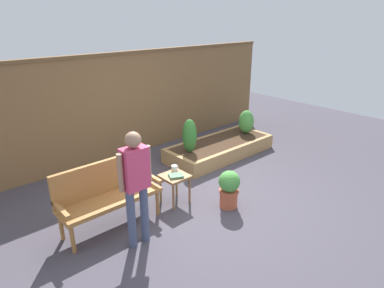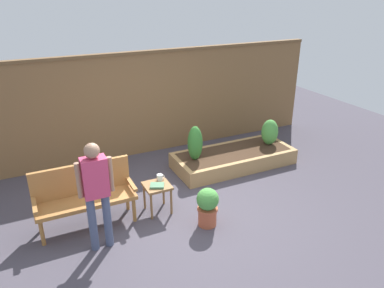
# 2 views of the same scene
# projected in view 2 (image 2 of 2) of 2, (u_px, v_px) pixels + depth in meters

# --- Properties ---
(ground_plane) EXTENTS (14.00, 14.00, 0.00)m
(ground_plane) POSITION_uv_depth(u_px,v_px,m) (187.00, 215.00, 5.83)
(ground_plane) COLOR #47424C
(fence_back) EXTENTS (8.40, 0.14, 2.16)m
(fence_back) POSITION_uv_depth(u_px,v_px,m) (133.00, 105.00, 7.55)
(fence_back) COLOR brown
(fence_back) RESTS_ON ground_plane
(garden_bench) EXTENTS (1.44, 0.48, 0.94)m
(garden_bench) POSITION_uv_depth(u_px,v_px,m) (84.00, 191.00, 5.44)
(garden_bench) COLOR #A87038
(garden_bench) RESTS_ON ground_plane
(side_table) EXTENTS (0.40, 0.40, 0.48)m
(side_table) POSITION_uv_depth(u_px,v_px,m) (157.00, 189.00, 5.78)
(side_table) COLOR olive
(side_table) RESTS_ON ground_plane
(cup_on_table) EXTENTS (0.13, 0.09, 0.10)m
(cup_on_table) POSITION_uv_depth(u_px,v_px,m) (160.00, 177.00, 5.87)
(cup_on_table) COLOR white
(cup_on_table) RESTS_ON side_table
(book_on_table) EXTENTS (0.27, 0.24, 0.03)m
(book_on_table) POSITION_uv_depth(u_px,v_px,m) (157.00, 186.00, 5.69)
(book_on_table) COLOR #4C7A56
(book_on_table) RESTS_ON side_table
(potted_boxwood) EXTENTS (0.33, 0.33, 0.61)m
(potted_boxwood) POSITION_uv_depth(u_px,v_px,m) (208.00, 206.00, 5.47)
(potted_boxwood) COLOR #B75638
(potted_boxwood) RESTS_ON ground_plane
(raised_planter_bed) EXTENTS (2.40, 1.00, 0.30)m
(raised_planter_bed) POSITION_uv_depth(u_px,v_px,m) (233.00, 158.00, 7.39)
(raised_planter_bed) COLOR #AD8451
(raised_planter_bed) RESTS_ON ground_plane
(shrub_near_bench) EXTENTS (0.28, 0.28, 0.67)m
(shrub_near_bench) POSITION_uv_depth(u_px,v_px,m) (195.00, 143.00, 6.87)
(shrub_near_bench) COLOR brown
(shrub_near_bench) RESTS_ON raised_planter_bed
(shrub_far_corner) EXTENTS (0.34, 0.34, 0.53)m
(shrub_far_corner) POSITION_uv_depth(u_px,v_px,m) (270.00, 132.00, 7.57)
(shrub_far_corner) COLOR brown
(shrub_far_corner) RESTS_ON raised_planter_bed
(person_by_bench) EXTENTS (0.47, 0.20, 1.56)m
(person_by_bench) POSITION_uv_depth(u_px,v_px,m) (96.00, 188.00, 4.77)
(person_by_bench) COLOR #475170
(person_by_bench) RESTS_ON ground_plane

